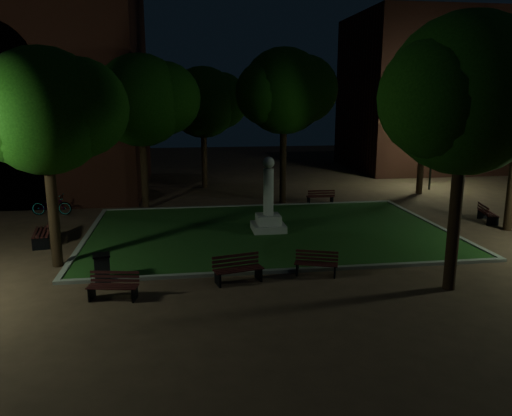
{
  "coord_description": "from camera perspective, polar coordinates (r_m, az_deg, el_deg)",
  "views": [
    {
      "loc": [
        -3.55,
        -18.57,
        5.73
      ],
      "look_at": [
        -0.68,
        1.0,
        1.32
      ],
      "focal_mm": 35.0,
      "sensor_mm": 36.0,
      "label": 1
    }
  ],
  "objects": [
    {
      "name": "bench_near_left",
      "position": [
        15.86,
        -2.1,
        -7.05
      ],
      "size": [
        1.64,
        0.89,
        0.86
      ],
      "rotation": [
        0.0,
        0.0,
        0.24
      ],
      "color": "black",
      "rests_on": "ground"
    },
    {
      "name": "tree_nw",
      "position": [
        29.6,
        -20.22,
        13.06
      ],
      "size": [
        7.07,
        5.77,
        9.25
      ],
      "color": "black",
      "rests_on": "ground"
    },
    {
      "name": "lawn",
      "position": [
        21.64,
        1.41,
        -2.67
      ],
      "size": [
        15.0,
        10.0,
        0.08
      ],
      "primitive_type": "cube",
      "color": "#204818",
      "rests_on": "ground"
    },
    {
      "name": "tree_north_wl",
      "position": [
        26.18,
        -12.81,
        11.89
      ],
      "size": [
        5.66,
        4.62,
        7.87
      ],
      "color": "black",
      "rests_on": "ground"
    },
    {
      "name": "trash_bin",
      "position": [
        16.59,
        -17.19,
        -6.54
      ],
      "size": [
        0.61,
        0.61,
        0.9
      ],
      "color": "black",
      "rests_on": "ground"
    },
    {
      "name": "bicycle",
      "position": [
        26.65,
        -22.33,
        0.33
      ],
      "size": [
        2.0,
        0.85,
        1.02
      ],
      "primitive_type": "imported",
      "rotation": [
        0.0,
        0.0,
        1.48
      ],
      "color": "black",
      "rests_on": "ground"
    },
    {
      "name": "bench_left_side",
      "position": [
        21.49,
        -23.07,
        -2.62
      ],
      "size": [
        0.91,
        1.89,
        0.99
      ],
      "rotation": [
        0.0,
        0.0,
        -1.41
      ],
      "color": "black",
      "rests_on": "ground"
    },
    {
      "name": "bench_far_side",
      "position": [
        27.42,
        7.37,
        1.23
      ],
      "size": [
        1.5,
        0.56,
        0.82
      ],
      "rotation": [
        0.0,
        0.0,
        3.12
      ],
      "color": "black",
      "rests_on": "ground"
    },
    {
      "name": "lamppost_ne",
      "position": [
        33.07,
        19.55,
        7.31
      ],
      "size": [
        1.18,
        0.28,
        4.44
      ],
      "color": "black",
      "rests_on": "ground"
    },
    {
      "name": "monument",
      "position": [
        21.41,
        1.42,
        -0.31
      ],
      "size": [
        1.4,
        1.4,
        3.2
      ],
      "color": "gray",
      "rests_on": "lawn"
    },
    {
      "name": "tree_se",
      "position": [
        15.55,
        23.2,
        11.82
      ],
      "size": [
        5.58,
        4.55,
        8.08
      ],
      "color": "black",
      "rests_on": "ground"
    },
    {
      "name": "tree_ne",
      "position": [
        31.34,
        18.94,
        11.43
      ],
      "size": [
        4.57,
        3.73,
        7.34
      ],
      "color": "black",
      "rests_on": "ground"
    },
    {
      "name": "lawn_kerb",
      "position": [
        21.63,
        1.41,
        -2.62
      ],
      "size": [
        15.4,
        10.4,
        0.12
      ],
      "color": "slate",
      "rests_on": "ground"
    },
    {
      "name": "ground",
      "position": [
        19.76,
        2.39,
        -4.29
      ],
      "size": [
        80.0,
        80.0,
        0.0
      ],
      "primitive_type": "plane",
      "color": "#4E3525"
    },
    {
      "name": "building_far",
      "position": [
        44.19,
        21.35,
        12.09
      ],
      "size": [
        16.0,
        10.0,
        12.0
      ],
      "primitive_type": "cube",
      "color": "#411C14",
      "rests_on": "ground"
    },
    {
      "name": "bench_right_side",
      "position": [
        25.67,
        24.86,
        -0.62
      ],
      "size": [
        0.89,
        1.59,
        0.83
      ],
      "rotation": [
        0.0,
        0.0,
        1.31
      ],
      "color": "black",
      "rests_on": "ground"
    },
    {
      "name": "bench_west_near",
      "position": [
        15.15,
        -15.99,
        -8.64
      ],
      "size": [
        1.5,
        0.75,
        0.79
      ],
      "rotation": [
        0.0,
        0.0,
        -0.18
      ],
      "color": "black",
      "rests_on": "ground"
    },
    {
      "name": "tree_west",
      "position": [
        17.81,
        -22.77,
        10.14
      ],
      "size": [
        5.09,
        4.15,
        7.35
      ],
      "color": "black",
      "rests_on": "ground"
    },
    {
      "name": "lamppost_nw",
      "position": [
        30.48,
        -21.61,
        6.37
      ],
      "size": [
        1.18,
        0.28,
        4.09
      ],
      "color": "black",
      "rests_on": "ground"
    },
    {
      "name": "tree_north_er",
      "position": [
        26.98,
        3.43,
        13.18
      ],
      "size": [
        5.54,
        4.52,
        8.29
      ],
      "color": "black",
      "rests_on": "ground"
    },
    {
      "name": "tree_far_north",
      "position": [
        32.06,
        -5.89,
        11.91
      ],
      "size": [
        5.43,
        4.43,
        7.62
      ],
      "color": "black",
      "rests_on": "ground"
    },
    {
      "name": "bench_near_right",
      "position": [
        16.61,
        6.91,
        -6.36
      ],
      "size": [
        1.49,
        0.92,
        0.77
      ],
      "rotation": [
        0.0,
        0.0,
        -0.34
      ],
      "color": "black",
      "rests_on": "ground"
    }
  ]
}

